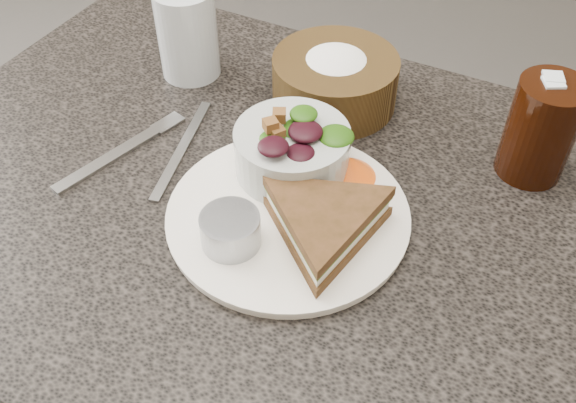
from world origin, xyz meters
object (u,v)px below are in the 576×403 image
Objects in this scene: dining_table at (280,358)px; cola_glass at (542,126)px; salad_bowl at (292,144)px; water_glass at (187,33)px; dressing_ramekin at (231,230)px; bread_basket at (335,73)px; dinner_plate at (288,216)px; sandwich at (324,223)px.

cola_glass is (0.26, 0.19, 0.44)m from dining_table.
salad_bowl is at bearing -150.35° from cola_glass.
water_glass is (-0.24, 0.13, 0.01)m from salad_bowl.
bread_basket is (-0.01, 0.30, 0.02)m from dressing_ramekin.
bread_basket is 1.23× the size of cola_glass.
dining_table is 0.53m from water_glass.
bread_basket is 0.27m from cola_glass.
dining_table is 5.84× the size of bread_basket.
sandwich is at bearing -16.45° from dinner_plate.
dining_table is 0.55m from cola_glass.
dinner_plate is at bearing 63.26° from dressing_ramekin.
salad_bowl is 1.07× the size of water_glass.
salad_bowl is 0.99× the size of cola_glass.
water_glass reaches higher than dining_table.
bread_basket reaches higher than dinner_plate.
water_glass is at bearing -174.37° from sandwich.
dining_table is at bearing -85.26° from bread_basket.
dining_table is 0.47m from bread_basket.
salad_bowl is 0.16m from bread_basket.
bread_basket reaches higher than sandwich.
bread_basket is 1.32× the size of water_glass.
cola_glass reaches higher than dining_table.
dining_table is 15.18× the size of dressing_ramekin.
dressing_ramekin is (-0.09, -0.05, -0.00)m from sandwich.
cola_glass is at bearing 1.43° from water_glass.
bread_basket is (-0.02, 0.20, 0.42)m from dining_table.
dinner_plate is 0.34m from water_glass.
dining_table is 5.80× the size of sandwich.
cola_glass is at bearing 92.66° from sandwich.
dinner_plate is 0.32m from cola_glass.
salad_bowl is 0.81× the size of bread_basket.
cola_glass is (0.26, 0.28, 0.04)m from dressing_ramekin.
salad_bowl reaches higher than sandwich.
sandwich is 1.33× the size of water_glass.
water_glass is at bearing -178.57° from cola_glass.
sandwich is 0.39m from water_glass.
dining_table is at bearing -89.78° from salad_bowl.
bread_basket is at bearing 7.21° from water_glass.
cola_glass reaches higher than bread_basket.
sandwich is at bearing -45.61° from salad_bowl.
salad_bowl is (-0.03, 0.07, 0.05)m from dinner_plate.
water_glass reaches higher than salad_bowl.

